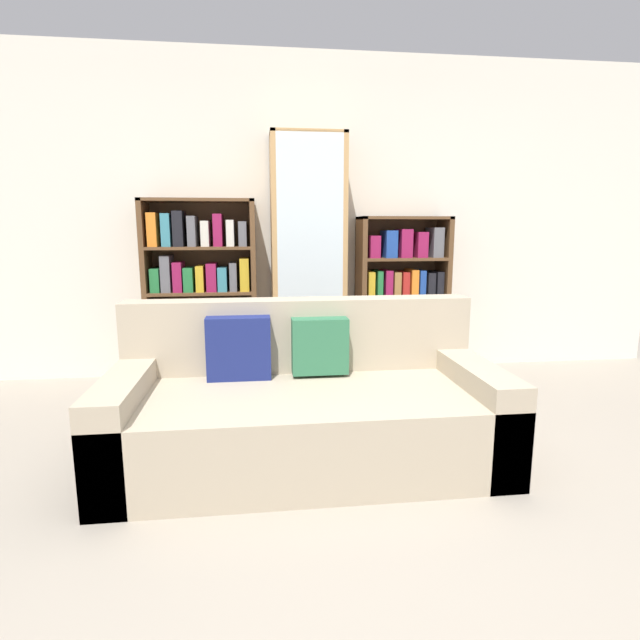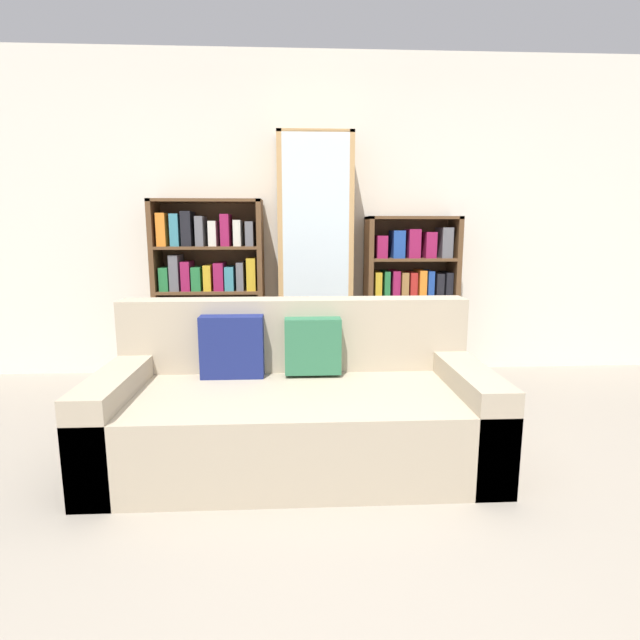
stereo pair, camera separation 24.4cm
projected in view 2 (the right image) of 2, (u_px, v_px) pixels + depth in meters
ground_plane at (355, 527)px, 2.14m from camera, size 16.00×16.00×0.00m
wall_back at (322, 218)px, 4.31m from camera, size 6.41×0.06×2.70m
couch at (295, 407)px, 2.77m from camera, size 2.07×0.98×0.85m
bookshelf_left at (210, 296)px, 4.18m from camera, size 0.89×0.32×1.49m
display_cabinet at (315, 261)px, 4.15m from camera, size 0.60×0.36×2.01m
bookshelf_right at (410, 302)px, 4.28m from camera, size 0.77×0.32×1.36m
wine_bottle at (393, 371)px, 3.93m from camera, size 0.07×0.07×0.38m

